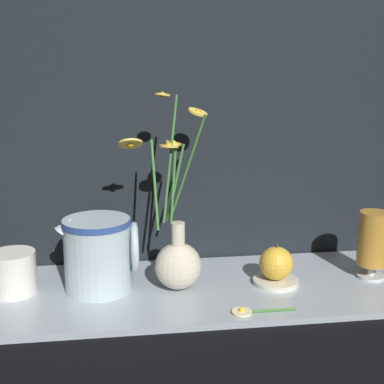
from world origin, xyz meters
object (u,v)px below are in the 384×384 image
at_px(ceramic_pitcher, 99,251).
at_px(tea_glass, 374,240).
at_px(vase_with_flowers, 177,256).
at_px(orange_fruit, 276,263).
at_px(yellow_mug, 12,273).

xyz_separation_m(ceramic_pitcher, tea_glass, (0.56, -0.02, 0.00)).
distance_m(vase_with_flowers, ceramic_pitcher, 0.15).
height_order(ceramic_pitcher, tea_glass, ceramic_pitcher).
relative_size(vase_with_flowers, tea_glass, 2.71).
bearing_deg(vase_with_flowers, ceramic_pitcher, 175.22).
xyz_separation_m(vase_with_flowers, orange_fruit, (0.20, -0.01, -0.02)).
height_order(yellow_mug, ceramic_pitcher, ceramic_pitcher).
relative_size(yellow_mug, orange_fruit, 1.28).
distance_m(vase_with_flowers, yellow_mug, 0.32).
bearing_deg(tea_glass, yellow_mug, 178.29).
bearing_deg(tea_glass, vase_with_flowers, 179.38).
distance_m(ceramic_pitcher, tea_glass, 0.56).
distance_m(vase_with_flowers, orange_fruit, 0.20).
bearing_deg(vase_with_flowers, orange_fruit, -2.83).
distance_m(yellow_mug, tea_glass, 0.72).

